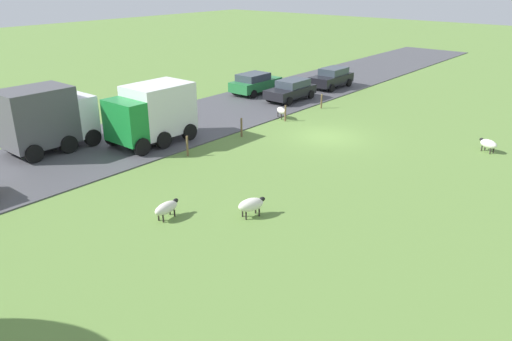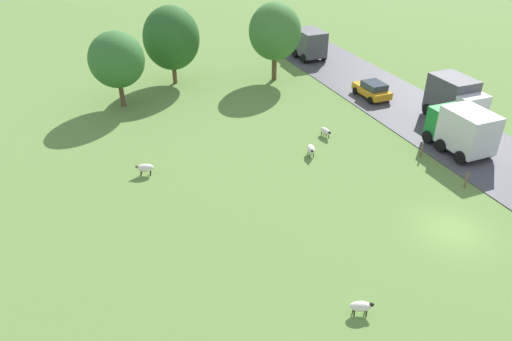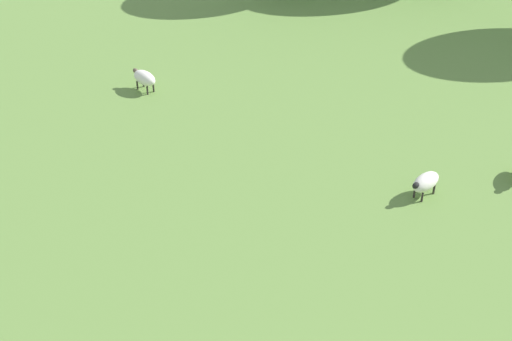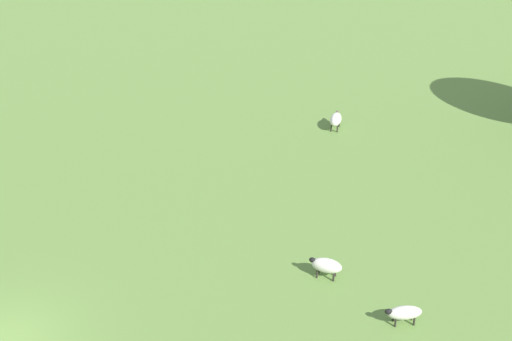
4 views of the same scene
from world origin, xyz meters
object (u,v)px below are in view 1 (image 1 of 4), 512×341
(sheep_2, at_px, (166,208))
(sheep_4, at_px, (251,205))
(sheep_0, at_px, (488,144))
(car_6, at_px, (255,83))
(sheep_3, at_px, (282,111))
(truck_2, at_px, (46,117))
(truck_0, at_px, (152,112))
(car_2, at_px, (291,90))
(car_0, at_px, (332,77))

(sheep_2, distance_m, sheep_4, 3.41)
(sheep_0, height_order, car_6, car_6)
(car_6, bearing_deg, sheep_0, 172.16)
(sheep_3, bearing_deg, sheep_2, 109.97)
(sheep_2, relative_size, truck_2, 0.27)
(sheep_3, xyz_separation_m, car_6, (6.09, -4.47, 0.39))
(truck_0, height_order, car_6, truck_0)
(sheep_2, relative_size, car_2, 0.29)
(sheep_3, xyz_separation_m, truck_2, (5.94, 13.50, 1.39))
(car_0, distance_m, car_6, 6.94)
(sheep_2, bearing_deg, car_6, -59.25)
(truck_0, bearing_deg, car_6, -75.22)
(sheep_3, relative_size, car_6, 0.26)
(sheep_4, distance_m, truck_0, 11.08)
(sheep_3, height_order, car_0, car_0)
(truck_0, bearing_deg, sheep_4, 161.28)
(sheep_4, height_order, car_6, car_6)
(sheep_2, relative_size, sheep_4, 1.02)
(sheep_0, bearing_deg, sheep_3, 8.24)
(sheep_3, bearing_deg, truck_2, 66.25)
(truck_2, bearing_deg, car_6, -89.54)
(truck_0, bearing_deg, sheep_0, -145.01)
(sheep_2, xyz_separation_m, car_6, (11.45, -19.25, 0.46))
(truck_2, bearing_deg, car_2, -100.79)
(truck_0, distance_m, car_0, 19.35)
(sheep_0, bearing_deg, sheep_2, 65.72)
(sheep_0, relative_size, car_0, 0.26)
(car_0, bearing_deg, truck_0, 89.78)
(car_6, bearing_deg, truck_0, 104.78)
(sheep_0, distance_m, truck_2, 24.34)
(sheep_4, relative_size, car_6, 0.28)
(sheep_4, xyz_separation_m, truck_2, (13.81, 1.04, 1.40))
(car_2, bearing_deg, sheep_3, 119.03)
(car_0, bearing_deg, sheep_3, 103.39)
(sheep_0, xyz_separation_m, car_2, (15.38, -2.65, 0.40))
(sheep_0, relative_size, car_2, 0.26)
(sheep_4, bearing_deg, truck_0, -18.72)
(sheep_3, relative_size, truck_2, 0.24)
(truck_0, height_order, car_0, truck_0)
(sheep_2, xyz_separation_m, car_2, (7.87, -19.29, 0.40))
(sheep_3, relative_size, car_0, 0.27)
(truck_2, relative_size, car_0, 1.10)
(car_0, relative_size, car_6, 0.97)
(sheep_0, height_order, car_2, car_2)
(sheep_3, bearing_deg, sheep_4, 122.29)
(sheep_3, distance_m, car_2, 5.17)
(sheep_3, height_order, car_6, car_6)
(car_6, bearing_deg, sheep_4, 129.50)
(sheep_4, distance_m, car_2, 19.90)
(sheep_2, distance_m, car_0, 26.37)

